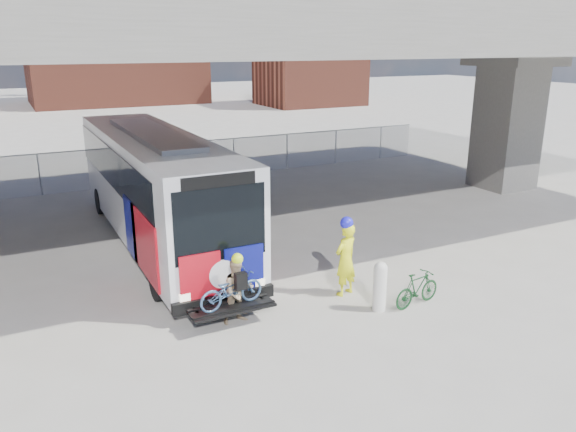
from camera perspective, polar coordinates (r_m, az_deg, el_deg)
ground at (r=16.51m, az=-2.83°, el=-5.41°), size 160.00×160.00×0.00m
bus at (r=18.68m, az=-13.37°, el=3.61°), size 2.67×12.95×3.69m
overpass at (r=18.98m, az=-8.37°, el=17.61°), size 40.00×16.00×7.95m
chainlink_fence at (r=27.11m, az=-13.48°, el=6.23°), size 30.00×0.06×30.00m
brick_buildings at (r=62.61m, az=-21.04°, el=15.19°), size 54.00×22.00×12.00m
bollard at (r=13.98m, az=9.32°, el=-6.89°), size 0.33×0.33×1.28m
cyclist_hivis at (r=14.61m, az=5.87°, el=-4.21°), size 0.82×0.67×2.13m
cyclist_tan at (r=13.24m, az=-5.08°, el=-7.51°), size 0.80×0.63×1.73m
bike_parked at (r=14.51m, az=13.01°, el=-7.23°), size 1.54×0.64×0.90m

